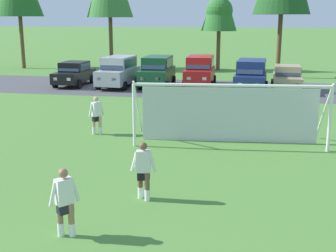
{
  "coord_description": "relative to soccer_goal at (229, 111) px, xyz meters",
  "views": [
    {
      "loc": [
        3.09,
        -3.69,
        4.91
      ],
      "look_at": [
        0.44,
        10.29,
        1.42
      ],
      "focal_mm": 47.67,
      "sensor_mm": 36.0,
      "label": 1
    }
  ],
  "objects": [
    {
      "name": "parked_car_slot_right",
      "position": [
        3.14,
        13.67,
        -0.42
      ],
      "size": [
        2.11,
        4.24,
        1.72
      ],
      "color": "tan",
      "rests_on": "ground"
    },
    {
      "name": "ground_plane",
      "position": [
        -2.26,
        1.4,
        -1.29
      ],
      "size": [
        400.0,
        400.0,
        0.0
      ],
      "primitive_type": "plane",
      "color": "#518438"
    },
    {
      "name": "player_trailing_back",
      "position": [
        -5.62,
        0.33,
        -0.47
      ],
      "size": [
        0.56,
        0.6,
        1.64
      ],
      "color": "tan",
      "rests_on": "ground"
    },
    {
      "name": "tree_center_back",
      "position": [
        -2.41,
        24.93,
        4.71
      ],
      "size": [
        3.28,
        3.28,
        8.74
      ],
      "color": "brown",
      "rests_on": "ground"
    },
    {
      "name": "parked_car_slot_left",
      "position": [
        -8.57,
        13.27,
        -0.18
      ],
      "size": [
        2.33,
        4.7,
        2.16
      ],
      "color": "#B2B2BC",
      "rests_on": "ground"
    },
    {
      "name": "parked_car_slot_center_left",
      "position": [
        -5.88,
        13.92,
        -0.18
      ],
      "size": [
        2.17,
        4.62,
        2.16
      ],
      "color": "#194C2D",
      "rests_on": "ground"
    },
    {
      "name": "soccer_goal",
      "position": [
        0.0,
        0.0,
        0.0
      ],
      "size": [
        7.57,
        2.63,
        2.57
      ],
      "color": "white",
      "rests_on": "ground"
    },
    {
      "name": "parked_car_slot_center",
      "position": [
        -2.89,
        14.7,
        -0.18
      ],
      "size": [
        2.21,
        4.64,
        2.16
      ],
      "color": "red",
      "rests_on": "ground"
    },
    {
      "name": "parked_car_slot_far_left",
      "position": [
        -11.97,
        13.34,
        -0.42
      ],
      "size": [
        2.08,
        4.22,
        1.72
      ],
      "color": "black",
      "rests_on": "ground"
    },
    {
      "name": "player_defender_far",
      "position": [
        -1.97,
        -6.12,
        -0.47
      ],
      "size": [
        0.75,
        0.3,
        1.64
      ],
      "color": "brown",
      "rests_on": "ground"
    },
    {
      "name": "parking_lot_strip",
      "position": [
        -2.26,
        13.56,
        -1.29
      ],
      "size": [
        52.0,
        8.4,
        0.01
      ],
      "primitive_type": "cube",
      "color": "#4C4C51",
      "rests_on": "ground"
    },
    {
      "name": "parked_car_slot_center_right",
      "position": [
        0.75,
        12.46,
        -0.18
      ],
      "size": [
        2.33,
        4.7,
        2.16
      ],
      "color": "navy",
      "rests_on": "ground"
    },
    {
      "name": "player_midfield_center",
      "position": [
        -3.21,
        -8.53,
        -0.47
      ],
      "size": [
        0.61,
        0.55,
        1.64
      ],
      "color": "#936B4C",
      "rests_on": "ground"
    }
  ]
}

